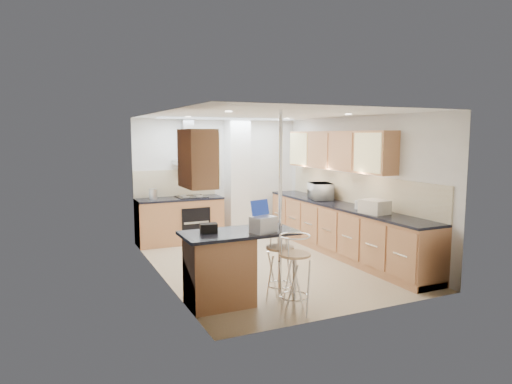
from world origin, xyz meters
name	(u,v)px	position (x,y,z in m)	size (l,w,h in m)	color
ground	(268,264)	(0.00, 0.00, 0.00)	(4.80, 4.80, 0.00)	tan
room_shell	(275,171)	(0.32, 0.38, 1.54)	(3.64, 4.84, 2.51)	white
right_counter	(342,229)	(1.50, 0.00, 0.46)	(0.63, 4.40, 0.92)	#B77849
back_counter	(180,220)	(-0.95, 2.10, 0.46)	(1.70, 0.63, 0.92)	#B77849
peninsula	(239,267)	(-1.12, -1.45, 0.48)	(1.47, 0.72, 0.94)	#B77849
microwave	(321,191)	(1.50, 0.71, 1.08)	(0.58, 0.39, 0.32)	white
laptop	(263,224)	(-0.87, -1.64, 1.04)	(0.30, 0.22, 0.20)	#ABAEB4
bag	(209,228)	(-1.50, -1.36, 1.00)	(0.22, 0.16, 0.12)	black
bar_stool_near	(294,274)	(-0.67, -2.10, 0.50)	(0.40, 0.40, 0.99)	#DBB076
bar_stool_end	(280,265)	(-0.62, -1.62, 0.47)	(0.39, 0.39, 0.95)	#DBB076
jar_a	(317,192)	(1.67, 1.11, 1.01)	(0.12, 0.12, 0.17)	beige
jar_b	(319,194)	(1.59, 0.93, 0.99)	(0.11, 0.11, 0.14)	beige
jar_c	(375,206)	(1.54, -0.86, 1.02)	(0.14, 0.14, 0.19)	beige
jar_d	(358,205)	(1.44, -0.53, 0.99)	(0.10, 0.10, 0.14)	white
bread_bin	(375,207)	(1.40, -1.01, 1.03)	(0.33, 0.42, 0.22)	beige
kettle	(153,194)	(-1.47, 2.11, 1.02)	(0.16, 0.16, 0.21)	silver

